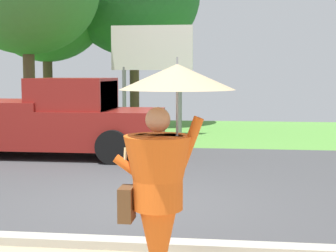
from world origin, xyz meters
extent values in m
cube|color=#424244|center=(0.00, 2.00, -0.05)|extent=(40.00, 8.00, 0.10)
cube|color=#58973D|center=(0.00, 10.00, -0.05)|extent=(40.00, 8.00, 0.10)
cube|color=#B2AD9E|center=(0.00, -2.00, 0.05)|extent=(40.00, 0.24, 0.10)
cone|color=#E55B19|center=(0.88, -3.22, 0.73)|extent=(0.60, 0.60, 1.45)
cylinder|color=#E55B19|center=(0.88, -3.22, 1.12)|extent=(0.44, 0.44, 0.65)
sphere|color=tan|center=(0.88, -3.22, 1.59)|extent=(0.22, 0.22, 0.22)
cylinder|color=#E55B19|center=(1.16, -3.22, 1.40)|extent=(0.24, 0.09, 0.45)
cylinder|color=#E55B19|center=(0.62, -3.20, 1.16)|extent=(0.29, 0.08, 0.24)
cylinder|color=gray|center=(1.05, -3.22, 1.62)|extent=(0.02, 0.02, 0.75)
cone|color=#D1B284|center=(1.05, -3.22, 1.96)|extent=(1.00, 1.00, 0.22)
cylinder|color=gray|center=(1.05, -3.22, 2.08)|extent=(0.02, 0.02, 0.10)
cube|color=beige|center=(0.58, -3.17, 1.25)|extent=(0.02, 0.11, 0.16)
cube|color=brown|center=(0.61, -3.27, 0.85)|extent=(0.12, 0.24, 0.30)
cube|color=maroon|center=(-2.78, 4.34, 0.68)|extent=(5.20, 2.00, 0.90)
cube|color=maroon|center=(-2.28, 4.34, 1.43)|extent=(1.80, 1.84, 0.90)
cube|color=#2D3842|center=(-1.43, 4.34, 1.43)|extent=(0.10, 1.70, 0.77)
cube|color=maroon|center=(-4.08, 4.34, 1.23)|extent=(2.40, 2.00, 0.20)
cylinder|color=black|center=(-1.08, 5.34, 0.38)|extent=(0.76, 0.28, 0.76)
cylinder|color=black|center=(-1.08, 3.34, 0.38)|extent=(0.76, 0.28, 0.76)
cylinder|color=black|center=(-4.48, 5.34, 0.38)|extent=(0.76, 0.28, 0.76)
cylinder|color=slate|center=(-1.92, 8.58, 1.10)|extent=(0.12, 0.12, 2.20)
cylinder|color=slate|center=(-0.12, 8.58, 1.10)|extent=(0.12, 0.12, 2.20)
cube|color=silver|center=(-1.02, 8.58, 2.80)|extent=(2.60, 0.10, 1.40)
cylinder|color=brown|center=(-2.23, 11.95, 1.66)|extent=(0.36, 0.36, 3.32)
cylinder|color=brown|center=(-5.51, 11.41, 1.53)|extent=(0.36, 0.36, 3.06)
ellipsoid|color=#387F33|center=(-5.51, 11.41, 4.52)|extent=(4.60, 4.60, 4.18)
cylinder|color=brown|center=(-4.76, 7.77, 1.59)|extent=(0.36, 0.36, 3.18)
camera|label=1|loc=(1.52, -7.61, 1.99)|focal=54.91mm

